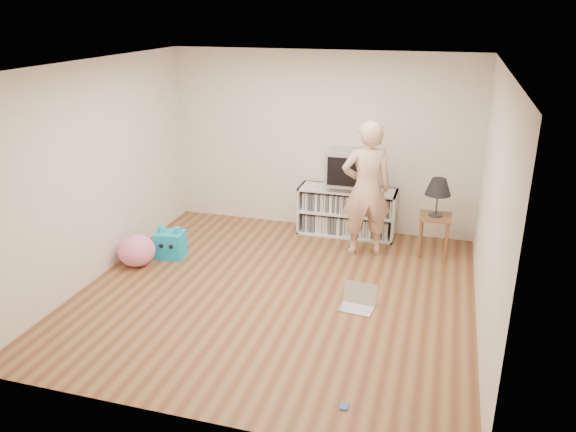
# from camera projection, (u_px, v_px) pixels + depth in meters

# --- Properties ---
(ground) EXTENTS (4.50, 4.50, 0.00)m
(ground) POSITION_uv_depth(u_px,v_px,m) (276.00, 293.00, 6.60)
(ground) COLOR brown
(ground) RESTS_ON ground
(walls) EXTENTS (4.52, 4.52, 2.60)m
(walls) POSITION_uv_depth(u_px,v_px,m) (275.00, 187.00, 6.14)
(walls) COLOR silver
(walls) RESTS_ON ground
(ceiling) EXTENTS (4.50, 4.50, 0.01)m
(ceiling) POSITION_uv_depth(u_px,v_px,m) (274.00, 65.00, 5.68)
(ceiling) COLOR white
(ceiling) RESTS_ON walls
(media_unit) EXTENTS (1.40, 0.45, 0.70)m
(media_unit) POSITION_uv_depth(u_px,v_px,m) (347.00, 211.00, 8.18)
(media_unit) COLOR white
(media_unit) RESTS_ON ground
(dvd_deck) EXTENTS (0.45, 0.35, 0.07)m
(dvd_deck) POSITION_uv_depth(u_px,v_px,m) (348.00, 186.00, 8.03)
(dvd_deck) COLOR gray
(dvd_deck) RESTS_ON media_unit
(crt_tv) EXTENTS (0.60, 0.53, 0.50)m
(crt_tv) POSITION_uv_depth(u_px,v_px,m) (349.00, 167.00, 7.93)
(crt_tv) COLOR #98989C
(crt_tv) RESTS_ON dvd_deck
(side_table) EXTENTS (0.42, 0.42, 0.55)m
(side_table) POSITION_uv_depth(u_px,v_px,m) (435.00, 225.00, 7.49)
(side_table) COLOR brown
(side_table) RESTS_ON ground
(table_lamp) EXTENTS (0.34, 0.34, 0.52)m
(table_lamp) POSITION_uv_depth(u_px,v_px,m) (438.00, 188.00, 7.30)
(table_lamp) COLOR #333333
(table_lamp) RESTS_ON side_table
(person) EXTENTS (0.78, 0.64, 1.82)m
(person) POSITION_uv_depth(u_px,v_px,m) (366.00, 189.00, 7.34)
(person) COLOR beige
(person) RESTS_ON ground
(laptop) EXTENTS (0.41, 0.34, 0.26)m
(laptop) POSITION_uv_depth(u_px,v_px,m) (358.00, 301.00, 6.26)
(laptop) COLOR silver
(laptop) RESTS_ON ground
(playing_cards) EXTENTS (0.07, 0.09, 0.02)m
(playing_cards) POSITION_uv_depth(u_px,v_px,m) (344.00, 406.00, 4.71)
(playing_cards) COLOR #466DBC
(playing_cards) RESTS_ON ground
(plush_blue) EXTENTS (0.40, 0.35, 0.43)m
(plush_blue) POSITION_uv_depth(u_px,v_px,m) (170.00, 244.00, 7.48)
(plush_blue) COLOR #0DA8D6
(plush_blue) RESTS_ON ground
(plush_pink) EXTENTS (0.50, 0.50, 0.41)m
(plush_pink) POSITION_uv_depth(u_px,v_px,m) (137.00, 250.00, 7.23)
(plush_pink) COLOR pink
(plush_pink) RESTS_ON ground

